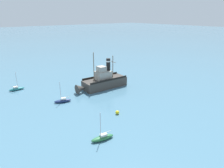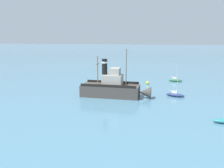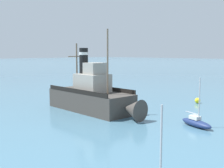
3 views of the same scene
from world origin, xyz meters
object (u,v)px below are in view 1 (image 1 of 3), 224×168
object	(u,v)px
sailboat_navy	(63,101)
mooring_buoy	(117,112)
sailboat_green	(102,138)
sailboat_teal	(17,89)
old_tugboat	(103,81)

from	to	relation	value
sailboat_navy	mooring_buoy	xyz separation A→B (m)	(-12.07, -5.96, -0.04)
sailboat_navy	mooring_buoy	world-z (taller)	sailboat_navy
sailboat_green	mooring_buoy	size ratio (longest dim) A/B	6.30
sailboat_teal	sailboat_navy	bearing A→B (deg)	-157.79
old_tugboat	sailboat_green	bearing A→B (deg)	143.32
sailboat_teal	sailboat_green	size ratio (longest dim) A/B	1.00
old_tugboat	sailboat_green	size ratio (longest dim) A/B	2.97
old_tugboat	sailboat_green	world-z (taller)	old_tugboat
sailboat_teal	sailboat_green	bearing A→B (deg)	-171.95
sailboat_teal	mooring_buoy	world-z (taller)	sailboat_teal
old_tugboat	sailboat_teal	xyz separation A→B (m)	(12.67, 18.74, -1.40)
sailboat_green	mooring_buoy	distance (m)	9.01
sailboat_teal	mooring_buoy	distance (m)	29.23
sailboat_green	mooring_buoy	world-z (taller)	sailboat_green
sailboat_green	sailboat_navy	bearing A→B (deg)	-4.90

